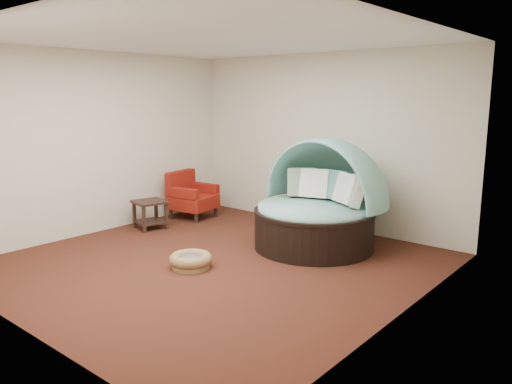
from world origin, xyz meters
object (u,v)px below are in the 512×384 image
Objects in this scene: pet_basket at (191,260)px; red_armchair at (191,196)px; canopy_daybed at (319,197)px; side_table at (150,211)px.

red_armchair is at bearing 137.04° from pet_basket.
red_armchair reaches higher than pet_basket.
canopy_daybed is at bearing 68.19° from pet_basket.
side_table is at bearing -155.11° from canopy_daybed.
canopy_daybed reaches higher than red_armchair.
pet_basket is 0.84× the size of red_armchair.
canopy_daybed is 2.70m from red_armchair.
side_table is at bearing -95.20° from red_armchair.
red_armchair is 0.95m from side_table.
side_table is at bearing 155.28° from pet_basket.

